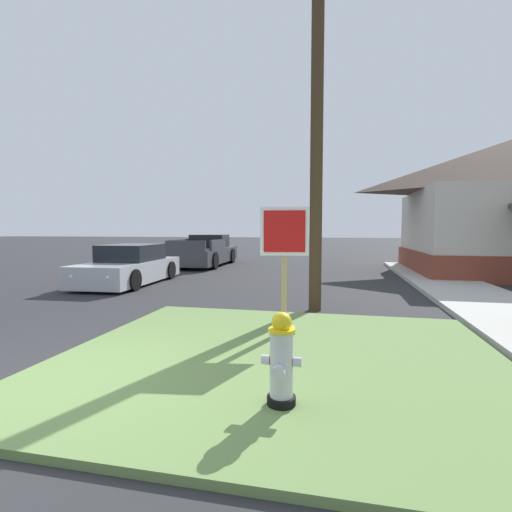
% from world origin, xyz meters
% --- Properties ---
extents(ground_plane, '(160.00, 160.00, 0.00)m').
position_xyz_m(ground_plane, '(0.00, 0.00, 0.00)').
color(ground_plane, '#2B2B2D').
extents(grass_corner_patch, '(5.75, 5.17, 0.08)m').
position_xyz_m(grass_corner_patch, '(2.30, 1.54, 0.04)').
color(grass_corner_patch, '#668447').
rests_on(grass_corner_patch, ground).
extents(sidewalk_strip, '(2.20, 19.62, 0.12)m').
position_xyz_m(sidewalk_strip, '(6.37, 6.45, 0.06)').
color(sidewalk_strip, '#B2AFA8').
rests_on(sidewalk_strip, ground).
extents(fire_hydrant, '(0.38, 0.34, 0.88)m').
position_xyz_m(fire_hydrant, '(2.52, 0.12, 0.50)').
color(fire_hydrant, black).
rests_on(fire_hydrant, grass_corner_patch).
extents(stop_sign, '(0.76, 0.33, 2.01)m').
position_xyz_m(stop_sign, '(2.20, 2.63, 1.06)').
color(stop_sign, tan).
rests_on(stop_sign, grass_corner_patch).
extents(manhole_cover, '(0.70, 0.70, 0.02)m').
position_xyz_m(manhole_cover, '(-0.22, 2.20, 0.01)').
color(manhole_cover, black).
rests_on(manhole_cover, ground).
extents(parked_sedan_silver, '(2.05, 4.34, 1.25)m').
position_xyz_m(parked_sedan_silver, '(-3.50, 7.59, 0.54)').
color(parked_sedan_silver, '#ADB2B7').
rests_on(parked_sedan_silver, ground).
extents(pickup_truck_charcoal, '(2.20, 5.37, 1.48)m').
position_xyz_m(pickup_truck_charcoal, '(-3.22, 13.93, 0.62)').
color(pickup_truck_charcoal, '#38383D').
rests_on(pickup_truck_charcoal, ground).
extents(utility_pole, '(1.61, 0.26, 10.03)m').
position_xyz_m(utility_pole, '(2.56, 4.77, 5.25)').
color(utility_pole, '#42301E').
rests_on(utility_pole, ground).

